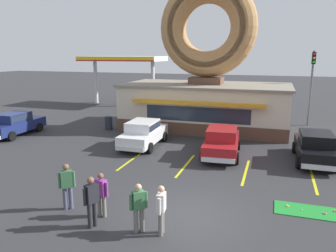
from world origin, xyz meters
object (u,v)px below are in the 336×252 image
Objects in this scene: car_navy at (14,123)px; trash_bin at (109,123)px; pedestrian_clipboard_woman at (67,184)px; golf_ball at (302,210)px; pedestrian_hooded_kid at (139,206)px; pedestrian_beanie_man at (91,199)px; pedestrian_leather_jacket_man at (101,193)px; car_black at (315,146)px; traffic_light_pole at (312,78)px; car_white at (143,132)px; pedestrian_blue_sweater_man at (161,208)px; car_red at (222,140)px.

car_navy reaches higher than trash_bin.
trash_bin is (-4.79, 11.99, -0.47)m from pedestrian_clipboard_woman.
pedestrian_clipboard_woman is at bearing -162.92° from golf_ball.
pedestrian_beanie_man reaches higher than pedestrian_hooded_kid.
pedestrian_hooded_kid is 1.67× the size of trash_bin.
pedestrian_beanie_man reaches higher than pedestrian_clipboard_woman.
golf_ball is 0.03× the size of pedestrian_leather_jacket_man.
car_black is 19.23m from car_navy.
pedestrian_clipboard_woman is at bearing -117.69° from traffic_light_pole.
traffic_light_pole is at bearing 43.41° from car_white.
car_navy is at bearing 143.84° from pedestrian_leather_jacket_man.
pedestrian_clipboard_woman reaches higher than pedestrian_blue_sweater_man.
pedestrian_beanie_man is at bearing -29.13° from pedestrian_clipboard_woman.
car_red is at bearing -117.72° from traffic_light_pole.
traffic_light_pole is at bearing 62.31° from pedestrian_clipboard_woman.
pedestrian_beanie_man is (1.52, -0.85, 0.01)m from pedestrian_clipboard_woman.
pedestrian_clipboard_woman is at bearing -86.22° from car_white.
golf_ball is 0.01× the size of car_black.
pedestrian_leather_jacket_man is at bearing 161.40° from pedestrian_hooded_kid.
golf_ball is 6.92m from car_red.
car_navy is at bearing -179.19° from car_black.
car_navy is 2.88× the size of pedestrian_leather_jacket_man.
pedestrian_beanie_man is 20.82m from traffic_light_pole.
car_navy is 2.64× the size of pedestrian_beanie_man.
pedestrian_blue_sweater_man is 0.73m from pedestrian_hooded_kid.
pedestrian_hooded_kid is 14.90m from trash_bin.
pedestrian_blue_sweater_man is 15.21m from trash_bin.
car_red is 8.76m from pedestrian_blue_sweater_man.
car_navy is 0.79× the size of traffic_light_pole.
car_red is 0.81× the size of traffic_light_pole.
traffic_light_pole is at bearing 71.09° from pedestrian_hooded_kid.
pedestrian_beanie_man is (-1.57, -0.20, 0.07)m from pedestrian_hooded_kid.
golf_ball is at bearing 26.84° from pedestrian_beanie_man.
pedestrian_leather_jacket_man is at bearing 95.42° from pedestrian_beanie_man.
car_white is 2.66× the size of pedestrian_clipboard_woman.
pedestrian_beanie_man is at bearing -84.58° from pedestrian_leather_jacket_man.
pedestrian_beanie_man is (2.09, -9.46, 0.10)m from car_white.
traffic_light_pole reaches higher than trash_bin.
car_navy is at bearing 162.20° from golf_ball.
pedestrian_clipboard_woman reaches higher than pedestrian_hooded_kid.
pedestrian_beanie_man reaches higher than trash_bin.
car_red and car_white have the same top height.
car_red is 2.93× the size of pedestrian_leather_jacket_man.
pedestrian_beanie_man is at bearing -38.33° from car_navy.
car_navy is (-18.25, 5.86, 0.82)m from golf_ball.
trash_bin is at bearing 124.41° from pedestrian_blue_sweater_man.
golf_ball is 16.16m from traffic_light_pole.
pedestrian_clipboard_woman is 1.74m from pedestrian_beanie_man.
pedestrian_blue_sweater_man is at bearing 7.18° from pedestrian_beanie_man.
car_white is 1.00× the size of car_navy.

